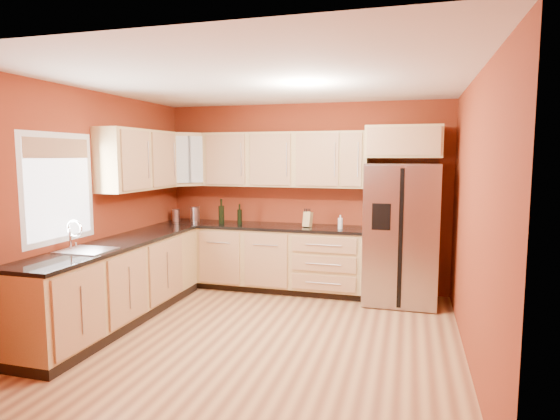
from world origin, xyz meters
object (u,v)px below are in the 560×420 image
object	(u,v)px
knife_block	(308,219)
soap_dispenser	(340,222)
refrigerator	(401,234)
wine_bottle_a	(240,214)
canister_left	(195,214)

from	to	relation	value
knife_block	soap_dispenser	size ratio (longest dim) A/B	1.11
refrigerator	soap_dispenser	size ratio (longest dim) A/B	9.64
wine_bottle_a	knife_block	distance (m)	0.97
canister_left	wine_bottle_a	distance (m)	0.73
canister_left	knife_block	world-z (taller)	canister_left
refrigerator	canister_left	bearing A→B (deg)	177.82
refrigerator	knife_block	distance (m)	1.23
wine_bottle_a	refrigerator	bearing A→B (deg)	-0.82
refrigerator	soap_dispenser	xyz separation A→B (m)	(-0.77, -0.01, 0.12)
canister_left	refrigerator	bearing A→B (deg)	-2.18
refrigerator	wine_bottle_a	xyz separation A→B (m)	(-2.20, 0.03, 0.17)
refrigerator	soap_dispenser	world-z (taller)	refrigerator
canister_left	soap_dispenser	xyz separation A→B (m)	(2.15, -0.13, -0.01)
wine_bottle_a	soap_dispenser	world-z (taller)	wine_bottle_a
soap_dispenser	knife_block	bearing A→B (deg)	172.46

